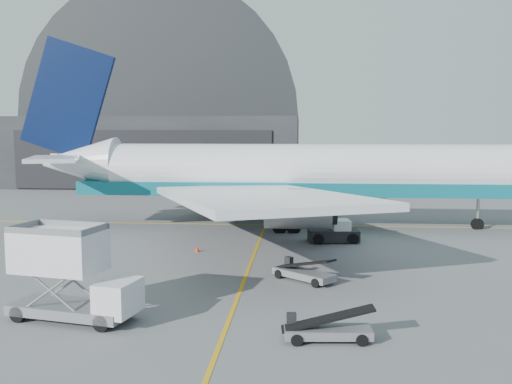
# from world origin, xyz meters

# --- Properties ---
(ground) EXTENTS (200.00, 200.00, 0.00)m
(ground) POSITION_xyz_m (0.00, 0.00, 0.00)
(ground) COLOR #565659
(ground) RESTS_ON ground
(taxi_lines) EXTENTS (80.00, 42.12, 0.02)m
(taxi_lines) POSITION_xyz_m (0.00, 12.67, 0.01)
(taxi_lines) COLOR gold
(taxi_lines) RESTS_ON ground
(hangar) EXTENTS (50.00, 28.30, 28.00)m
(hangar) POSITION_xyz_m (-22.00, 64.95, 9.54)
(hangar) COLOR black
(hangar) RESTS_ON ground
(distant_bldg_a) EXTENTS (14.00, 8.00, 4.00)m
(distant_bldg_a) POSITION_xyz_m (38.00, 72.00, 0.00)
(distant_bldg_a) COLOR black
(distant_bldg_a) RESTS_ON ground
(airliner) EXTENTS (55.79, 54.10, 19.58)m
(airliner) POSITION_xyz_m (2.30, 19.11, 5.48)
(airliner) COLOR white
(airliner) RESTS_ON ground
(catering_truck) EXTENTS (7.26, 3.89, 4.73)m
(catering_truck) POSITION_xyz_m (-8.35, -10.41, 2.40)
(catering_truck) COLOR slate
(catering_truck) RESTS_ON ground
(pushback_tug) EXTENTS (4.61, 3.01, 2.02)m
(pushback_tug) POSITION_xyz_m (6.74, 11.67, 0.76)
(pushback_tug) COLOR black
(pushback_tug) RESTS_ON ground
(belt_loader_a) EXTENTS (4.48, 1.82, 1.69)m
(belt_loader_a) POSITION_xyz_m (5.01, -12.35, 0.52)
(belt_loader_a) COLOR slate
(belt_loader_a) RESTS_ON ground
(belt_loader_b) EXTENTS (4.30, 3.95, 1.77)m
(belt_loader_b) POSITION_xyz_m (3.91, -1.67, 0.55)
(belt_loader_b) COLOR slate
(belt_loader_b) RESTS_ON ground
(traffic_cone) EXTENTS (0.37, 0.37, 0.53)m
(traffic_cone) POSITION_xyz_m (-4.74, 6.52, 0.25)
(traffic_cone) COLOR red
(traffic_cone) RESTS_ON ground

